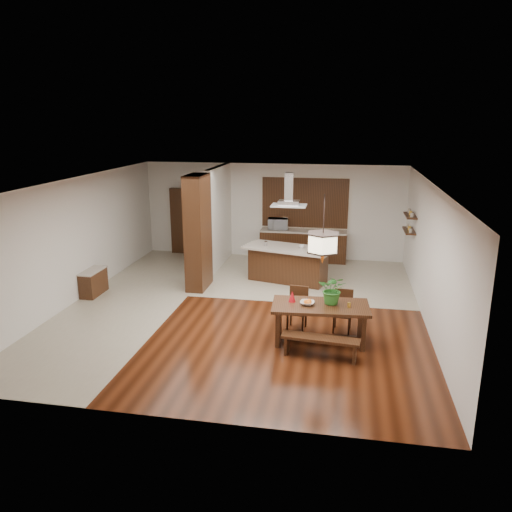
% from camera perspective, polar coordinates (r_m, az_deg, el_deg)
% --- Properties ---
extents(room_shell, '(9.00, 9.04, 2.92)m').
position_cam_1_polar(room_shell, '(11.00, -1.54, 4.16)').
color(room_shell, black).
rests_on(room_shell, ground).
extents(tile_hallway, '(2.50, 9.00, 0.01)m').
position_cam_1_polar(tile_hallway, '(12.40, -14.05, -4.88)').
color(tile_hallway, '#B7AE98').
rests_on(tile_hallway, ground).
extents(tile_kitchen, '(5.50, 4.00, 0.01)m').
position_cam_1_polar(tile_kitchen, '(13.75, 5.77, -2.45)').
color(tile_kitchen, '#B7AE98').
rests_on(tile_kitchen, ground).
extents(soffit_band, '(8.00, 9.00, 0.02)m').
position_cam_1_polar(soffit_band, '(10.86, -1.57, 8.42)').
color(soffit_band, '#411D10').
rests_on(soffit_band, room_shell).
extents(partition_pier, '(0.45, 1.00, 2.90)m').
position_cam_1_polar(partition_pier, '(12.60, -6.65, 2.68)').
color(partition_pier, black).
rests_on(partition_pier, ground).
extents(partition_stub, '(0.18, 2.40, 2.90)m').
position_cam_1_polar(partition_stub, '(14.58, -4.27, 4.49)').
color(partition_stub, silver).
rests_on(partition_stub, ground).
extents(hallway_console, '(0.37, 0.88, 0.63)m').
position_cam_1_polar(hallway_console, '(12.93, -18.08, -2.89)').
color(hallway_console, black).
rests_on(hallway_console, ground).
extents(hallway_doorway, '(1.10, 0.20, 2.10)m').
position_cam_1_polar(hallway_doorway, '(16.06, -7.77, 3.95)').
color(hallway_doorway, black).
rests_on(hallway_doorway, ground).
extents(rear_counter, '(2.60, 0.62, 0.95)m').
position_cam_1_polar(rear_counter, '(15.27, 5.41, 1.21)').
color(rear_counter, black).
rests_on(rear_counter, ground).
extents(kitchen_window, '(2.60, 0.08, 1.50)m').
position_cam_1_polar(kitchen_window, '(15.26, 5.62, 6.09)').
color(kitchen_window, '#945B2C').
rests_on(kitchen_window, room_shell).
extents(shelf_lower, '(0.26, 0.90, 0.04)m').
position_cam_1_polar(shelf_lower, '(13.55, 17.09, 2.78)').
color(shelf_lower, black).
rests_on(shelf_lower, room_shell).
extents(shelf_upper, '(0.26, 0.90, 0.04)m').
position_cam_1_polar(shelf_upper, '(13.47, 17.22, 4.44)').
color(shelf_upper, black).
rests_on(shelf_upper, room_shell).
extents(dining_table, '(1.91, 1.05, 0.77)m').
position_cam_1_polar(dining_table, '(9.75, 7.35, -6.67)').
color(dining_table, black).
rests_on(dining_table, ground).
extents(dining_bench, '(1.44, 0.46, 0.40)m').
position_cam_1_polar(dining_bench, '(9.29, 7.34, -10.31)').
color(dining_bench, black).
rests_on(dining_bench, ground).
extents(dining_chair_left, '(0.43, 0.43, 0.89)m').
position_cam_1_polar(dining_chair_left, '(10.32, 4.71, -6.05)').
color(dining_chair_left, black).
rests_on(dining_chair_left, ground).
extents(dining_chair_right, '(0.41, 0.41, 0.86)m').
position_cam_1_polar(dining_chair_right, '(10.35, 9.85, -6.26)').
color(dining_chair_right, black).
rests_on(dining_chair_right, ground).
extents(pendant_lantern, '(0.64, 0.64, 1.31)m').
position_cam_1_polar(pendant_lantern, '(9.25, 7.71, 3.01)').
color(pendant_lantern, '#FEF1C3').
rests_on(pendant_lantern, room_shell).
extents(foliage_plant, '(0.60, 0.54, 0.59)m').
position_cam_1_polar(foliage_plant, '(9.66, 8.80, -3.80)').
color(foliage_plant, '#2A6F25').
rests_on(foliage_plant, dining_table).
extents(fruit_bowl, '(0.28, 0.28, 0.07)m').
position_cam_1_polar(fruit_bowl, '(9.64, 5.87, -5.36)').
color(fruit_bowl, '#B9AFA2').
rests_on(fruit_bowl, dining_table).
extents(napkin_cone, '(0.18, 0.18, 0.22)m').
position_cam_1_polar(napkin_cone, '(9.74, 4.16, -4.63)').
color(napkin_cone, '#AE0C14').
rests_on(napkin_cone, dining_table).
extents(gold_ornament, '(0.07, 0.07, 0.09)m').
position_cam_1_polar(gold_ornament, '(9.63, 10.59, -5.51)').
color(gold_ornament, gold).
rests_on(gold_ornament, dining_table).
extents(kitchen_island, '(2.48, 1.55, 0.95)m').
position_cam_1_polar(kitchen_island, '(13.28, 3.66, -0.89)').
color(kitchen_island, black).
rests_on(kitchen_island, ground).
extents(range_hood, '(0.90, 0.55, 0.87)m').
position_cam_1_polar(range_hood, '(12.86, 3.81, 7.60)').
color(range_hood, silver).
rests_on(range_hood, room_shell).
extents(island_cup, '(0.14, 0.14, 0.10)m').
position_cam_1_polar(island_cup, '(13.03, 5.24, 1.09)').
color(island_cup, silver).
rests_on(island_cup, kitchen_island).
extents(microwave, '(0.64, 0.47, 0.33)m').
position_cam_1_polar(microwave, '(15.24, 2.53, 3.71)').
color(microwave, silver).
rests_on(microwave, rear_counter).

